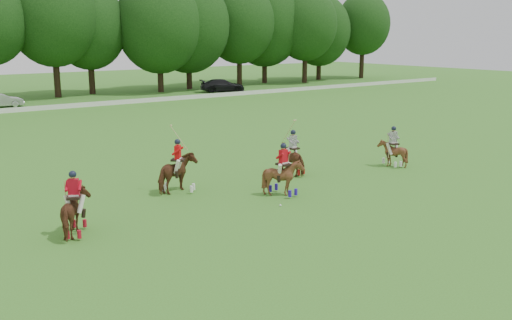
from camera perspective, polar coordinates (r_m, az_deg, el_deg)
ground at (r=21.55m, az=3.25°, el=-6.13°), size 180.00×180.00×0.00m
boundary_rail at (r=55.68m, az=-22.51°, el=4.69°), size 120.00×0.10×0.44m
car_mid at (r=59.87m, az=-24.15°, el=5.45°), size 4.03×1.55×1.31m
car_right at (r=69.60m, az=-3.37°, el=7.45°), size 5.76×3.88×1.55m
polo_red_a at (r=20.82m, az=-17.63°, el=-4.99°), size 1.65×2.07×2.30m
polo_red_b at (r=25.36m, az=-7.77°, el=-1.32°), size 2.20×2.22×2.94m
polo_red_c at (r=24.73m, az=2.72°, el=-1.68°), size 1.48×1.61×2.30m
polo_stripe_a at (r=28.46m, az=3.69°, el=0.16°), size 1.17×1.92×2.79m
polo_stripe_b at (r=30.95m, az=13.49°, el=0.75°), size 1.41×1.52×2.15m
polo_ball at (r=23.31m, az=2.45°, el=-4.55°), size 0.09×0.09×0.09m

